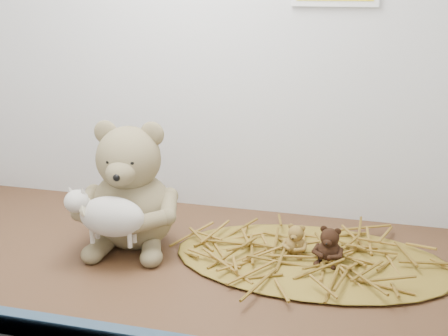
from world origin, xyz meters
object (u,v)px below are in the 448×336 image
(main_teddy, at_px, (131,185))
(mini_teddy_brown, at_px, (330,244))
(toy_lamb, at_px, (112,217))
(mini_teddy_tan, at_px, (296,238))

(main_teddy, relative_size, mini_teddy_brown, 3.56)
(toy_lamb, height_order, mini_teddy_tan, toy_lamb)
(main_teddy, relative_size, toy_lamb, 1.57)
(mini_teddy_tan, bearing_deg, main_teddy, -167.58)
(toy_lamb, distance_m, mini_teddy_tan, 0.37)
(mini_teddy_tan, height_order, mini_teddy_brown, mini_teddy_brown)
(mini_teddy_tan, xyz_separation_m, mini_teddy_brown, (0.07, -0.02, 0.01))
(main_teddy, bearing_deg, mini_teddy_tan, -4.33)
(mini_teddy_tan, distance_m, mini_teddy_brown, 0.07)
(mini_teddy_tan, bearing_deg, mini_teddy_brown, -6.03)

